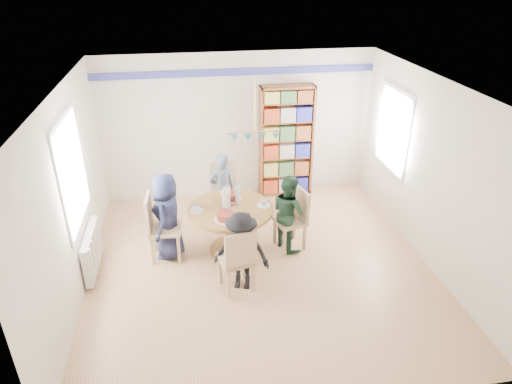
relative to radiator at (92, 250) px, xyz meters
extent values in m
plane|color=tan|center=(2.42, -0.30, -0.35)|extent=(5.00, 5.00, 0.00)
plane|color=white|center=(2.42, -0.30, 2.35)|extent=(5.00, 5.00, 0.00)
plane|color=white|center=(2.42, 2.20, 1.00)|extent=(5.00, 0.00, 5.00)
plane|color=white|center=(2.42, -2.80, 1.00)|extent=(5.00, 0.00, 5.00)
plane|color=white|center=(-0.08, -0.30, 1.00)|extent=(0.00, 5.00, 5.00)
plane|color=white|center=(4.92, -0.30, 1.00)|extent=(0.00, 5.00, 5.00)
cube|color=navy|center=(2.42, 2.18, 2.00)|extent=(5.00, 0.02, 0.12)
cube|color=white|center=(-0.07, 0.00, 1.25)|extent=(0.03, 1.32, 1.52)
cube|color=white|center=(-0.05, 0.00, 1.25)|extent=(0.01, 1.20, 1.40)
cube|color=white|center=(4.90, 1.00, 1.20)|extent=(0.03, 1.12, 1.42)
cube|color=white|center=(4.88, 1.00, 1.20)|extent=(0.01, 1.00, 1.30)
cylinder|color=gold|center=(2.42, 0.20, 1.98)|extent=(0.01, 0.01, 0.75)
cylinder|color=gold|center=(2.42, 0.20, 1.60)|extent=(0.80, 0.02, 0.02)
cone|color=teal|center=(2.12, 0.20, 1.52)|extent=(0.11, 0.11, 0.10)
cone|color=teal|center=(2.32, 0.20, 1.52)|extent=(0.11, 0.11, 0.10)
cone|color=teal|center=(2.52, 0.20, 1.52)|extent=(0.11, 0.11, 0.10)
cone|color=teal|center=(2.72, 0.20, 1.52)|extent=(0.11, 0.11, 0.10)
cube|color=silver|center=(0.00, 0.00, 0.00)|extent=(0.10, 1.00, 0.60)
cube|color=silver|center=(0.06, -0.40, 0.00)|extent=(0.02, 0.06, 0.56)
cube|color=silver|center=(0.06, -0.20, 0.00)|extent=(0.02, 0.06, 0.56)
cube|color=silver|center=(0.06, 0.00, 0.00)|extent=(0.02, 0.06, 0.56)
cube|color=silver|center=(0.06, 0.20, 0.00)|extent=(0.02, 0.06, 0.56)
cube|color=silver|center=(0.06, 0.40, 0.00)|extent=(0.02, 0.06, 0.56)
cylinder|color=olive|center=(2.04, 0.21, 0.37)|extent=(1.30, 1.30, 0.05)
cylinder|color=olive|center=(2.04, 0.21, 0.00)|extent=(0.16, 0.16, 0.70)
cylinder|color=olive|center=(2.04, 0.21, -0.33)|extent=(0.70, 0.70, 0.04)
cube|color=tan|center=(1.05, 0.18, 0.15)|extent=(0.50, 0.50, 0.06)
cube|color=tan|center=(0.84, 0.20, 0.43)|extent=(0.07, 0.47, 0.56)
cube|color=tan|center=(1.23, -0.02, -0.11)|extent=(0.05, 0.05, 0.48)
cube|color=tan|center=(1.25, 0.36, -0.11)|extent=(0.05, 0.05, 0.48)
cube|color=tan|center=(0.85, 0.01, -0.11)|extent=(0.05, 0.05, 0.48)
cube|color=tan|center=(0.87, 0.39, -0.11)|extent=(0.05, 0.05, 0.48)
cube|color=tan|center=(2.96, 0.16, 0.11)|extent=(0.53, 0.53, 0.05)
cube|color=tan|center=(3.15, 0.21, 0.37)|extent=(0.15, 0.43, 0.52)
cube|color=tan|center=(2.75, 0.28, -0.13)|extent=(0.05, 0.05, 0.44)
cube|color=tan|center=(2.84, -0.06, -0.13)|extent=(0.05, 0.05, 0.44)
cube|color=tan|center=(3.09, 0.37, -0.13)|extent=(0.05, 0.05, 0.44)
cube|color=tan|center=(3.18, 0.03, -0.13)|extent=(0.05, 0.05, 0.44)
cube|color=tan|center=(2.08, 1.11, 0.15)|extent=(0.54, 0.54, 0.06)
cube|color=tan|center=(2.04, 1.31, 0.42)|extent=(0.46, 0.13, 0.55)
cube|color=tan|center=(1.93, 0.89, -0.11)|extent=(0.05, 0.05, 0.47)
cube|color=tan|center=(2.30, 0.96, -0.11)|extent=(0.05, 0.05, 0.47)
cube|color=tan|center=(1.86, 1.26, -0.11)|extent=(0.05, 0.05, 0.47)
cube|color=tan|center=(2.23, 1.32, -0.11)|extent=(0.05, 0.05, 0.47)
cube|color=tan|center=(2.00, -0.71, 0.12)|extent=(0.53, 0.53, 0.05)
cube|color=tan|center=(2.05, -0.91, 0.38)|extent=(0.44, 0.14, 0.52)
cube|color=tan|center=(2.13, -0.50, -0.13)|extent=(0.05, 0.05, 0.45)
cube|color=tan|center=(1.79, -0.58, -0.13)|extent=(0.05, 0.05, 0.45)
cube|color=tan|center=(2.22, -0.84, -0.13)|extent=(0.05, 0.05, 0.45)
cube|color=tan|center=(1.87, -0.93, -0.13)|extent=(0.05, 0.05, 0.45)
imported|color=#1B1F3C|center=(1.10, 0.23, 0.33)|extent=(0.60, 0.76, 1.37)
imported|color=#1B3625|center=(2.94, 0.18, 0.27)|extent=(0.66, 0.73, 1.23)
imported|color=gray|center=(2.00, 1.07, 0.30)|extent=(0.54, 0.42, 1.29)
imported|color=black|center=(2.09, -0.72, 0.24)|extent=(0.86, 0.66, 1.17)
cube|color=brown|center=(2.82, 2.04, 0.71)|extent=(0.04, 0.30, 2.11)
cube|color=brown|center=(3.79, 2.04, 0.71)|extent=(0.04, 0.30, 2.11)
cube|color=brown|center=(3.30, 2.04, 1.74)|extent=(1.01, 0.30, 0.04)
cube|color=brown|center=(3.30, 2.04, -0.32)|extent=(1.01, 0.30, 0.06)
cube|color=brown|center=(3.30, 2.18, 0.71)|extent=(1.01, 0.02, 2.11)
cube|color=brown|center=(3.30, 2.04, 0.05)|extent=(0.95, 0.28, 0.03)
cube|color=brown|center=(3.30, 2.04, 0.40)|extent=(0.95, 0.28, 0.03)
cube|color=brown|center=(3.30, 2.04, 0.76)|extent=(0.95, 0.28, 0.03)
cube|color=brown|center=(3.30, 2.04, 1.11)|extent=(0.95, 0.28, 0.03)
cube|color=brown|center=(3.30, 2.04, 1.46)|extent=(0.95, 0.28, 0.03)
cube|color=#A73919|center=(3.00, 2.02, -0.16)|extent=(0.28, 0.22, 0.26)
cube|color=beige|center=(3.30, 2.02, -0.16)|extent=(0.28, 0.22, 0.26)
cube|color=#292896|center=(3.61, 2.02, -0.16)|extent=(0.28, 0.22, 0.26)
cube|color=#CBC051|center=(3.00, 2.02, 0.20)|extent=(0.28, 0.22, 0.26)
cube|color=#416739|center=(3.30, 2.02, 0.20)|extent=(0.28, 0.22, 0.26)
cube|color=brown|center=(3.61, 2.02, 0.20)|extent=(0.28, 0.22, 0.26)
cube|color=#A73919|center=(3.00, 2.02, 0.55)|extent=(0.28, 0.22, 0.26)
cube|color=beige|center=(3.30, 2.02, 0.55)|extent=(0.28, 0.22, 0.26)
cube|color=#292896|center=(3.61, 2.02, 0.55)|extent=(0.28, 0.22, 0.26)
cube|color=#CBC051|center=(3.00, 2.02, 0.90)|extent=(0.28, 0.22, 0.26)
cube|color=#416739|center=(3.30, 2.02, 0.90)|extent=(0.28, 0.22, 0.26)
cube|color=brown|center=(3.61, 2.02, 0.90)|extent=(0.28, 0.22, 0.26)
cube|color=#A73919|center=(3.00, 2.02, 1.25)|extent=(0.28, 0.22, 0.26)
cube|color=beige|center=(3.30, 2.02, 1.25)|extent=(0.28, 0.22, 0.26)
cube|color=#292896|center=(3.61, 2.02, 1.25)|extent=(0.28, 0.22, 0.26)
cube|color=#CBC051|center=(3.00, 2.02, 1.58)|extent=(0.28, 0.22, 0.22)
cube|color=#416739|center=(3.30, 2.02, 1.58)|extent=(0.28, 0.22, 0.22)
cube|color=brown|center=(3.61, 2.02, 1.58)|extent=(0.28, 0.22, 0.22)
cylinder|color=white|center=(1.99, 0.29, 0.53)|extent=(0.13, 0.13, 0.26)
sphere|color=white|center=(1.99, 0.29, 0.66)|extent=(0.10, 0.10, 0.10)
cylinder|color=silver|center=(2.17, 0.33, 0.55)|extent=(0.07, 0.07, 0.30)
cylinder|color=teal|center=(2.17, 0.33, 0.71)|extent=(0.03, 0.03, 0.03)
cylinder|color=white|center=(2.10, 0.50, 0.41)|extent=(0.32, 0.32, 0.01)
cylinder|color=maroon|center=(2.10, 0.50, 0.46)|extent=(0.26, 0.26, 0.10)
cylinder|color=white|center=(1.94, -0.11, 0.41)|extent=(0.32, 0.32, 0.01)
cylinder|color=maroon|center=(1.94, -0.11, 0.46)|extent=(0.26, 0.26, 0.10)
cylinder|color=white|center=(1.53, 0.21, 0.41)|extent=(0.21, 0.21, 0.01)
imported|color=white|center=(1.53, 0.21, 0.45)|extent=(0.13, 0.13, 0.10)
cylinder|color=white|center=(2.55, 0.21, 0.41)|extent=(0.21, 0.21, 0.01)
imported|color=white|center=(2.55, 0.21, 0.45)|extent=(0.11, 0.11, 0.10)
cylinder|color=white|center=(2.04, 0.72, 0.41)|extent=(0.21, 0.21, 0.01)
imported|color=white|center=(2.04, 0.72, 0.45)|extent=(0.13, 0.13, 0.10)
cylinder|color=white|center=(2.04, -0.31, 0.41)|extent=(0.21, 0.21, 0.01)
imported|color=white|center=(2.04, -0.31, 0.45)|extent=(0.11, 0.11, 0.10)
camera|label=1|loc=(1.45, -5.79, 3.76)|focal=32.00mm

